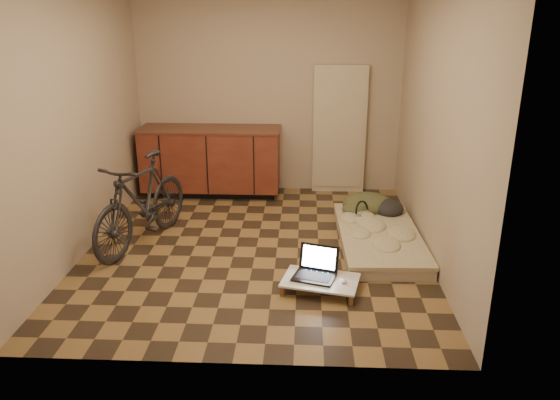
{
  "coord_description": "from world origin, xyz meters",
  "views": [
    {
      "loc": [
        0.5,
        -5.25,
        2.4
      ],
      "look_at": [
        0.25,
        -0.05,
        0.55
      ],
      "focal_mm": 35.0,
      "sensor_mm": 36.0,
      "label": 1
    }
  ],
  "objects_px": {
    "bicycle": "(141,197)",
    "lap_desk": "(320,281)",
    "laptop": "(316,270)",
    "futon": "(379,237)"
  },
  "relations": [
    {
      "from": "bicycle",
      "to": "laptop",
      "type": "height_order",
      "value": "bicycle"
    },
    {
      "from": "lap_desk",
      "to": "laptop",
      "type": "xyz_separation_m",
      "value": [
        -0.04,
        0.07,
        0.07
      ]
    },
    {
      "from": "futon",
      "to": "laptop",
      "type": "height_order",
      "value": "laptop"
    },
    {
      "from": "bicycle",
      "to": "lap_desk",
      "type": "distance_m",
      "value": 2.12
    },
    {
      "from": "futon",
      "to": "laptop",
      "type": "distance_m",
      "value": 1.2
    },
    {
      "from": "laptop",
      "to": "bicycle",
      "type": "bearing_deg",
      "value": 171.4
    },
    {
      "from": "bicycle",
      "to": "futon",
      "type": "distance_m",
      "value": 2.54
    },
    {
      "from": "lap_desk",
      "to": "laptop",
      "type": "distance_m",
      "value": 0.11
    },
    {
      "from": "lap_desk",
      "to": "bicycle",
      "type": "bearing_deg",
      "value": 165.94
    },
    {
      "from": "bicycle",
      "to": "laptop",
      "type": "relative_size",
      "value": 3.72
    }
  ]
}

